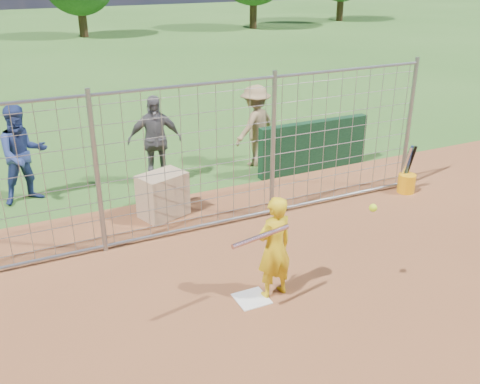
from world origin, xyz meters
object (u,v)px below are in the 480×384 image
bystander_c (255,126)px  bucket_with_bats (407,181)px  bystander_b (155,140)px  equipment_bin (163,195)px  bystander_a (23,154)px  batter (274,248)px

bystander_c → bucket_with_bats: bystander_c is taller
bystander_b → bucket_with_bats: bystander_b is taller
bucket_with_bats → bystander_b: bearing=149.1°
equipment_bin → bucket_with_bats: (4.67, -1.06, -0.15)m
bystander_a → bystander_b: (2.47, -0.21, -0.01)m
bystander_b → batter: bearing=-77.1°
batter → bystander_a: 5.48m
bystander_a → equipment_bin: bearing=-50.8°
batter → bystander_c: bearing=-121.8°
bystander_c → bucket_with_bats: (1.98, -2.71, -0.65)m
bystander_b → equipment_bin: size_ratio=2.30×
batter → bystander_c: 5.14m
bystander_a → bystander_c: bearing=-12.3°
batter → bystander_a: bearing=-68.1°
bystander_b → bucket_with_bats: size_ratio=1.89×
bystander_c → bucket_with_bats: 3.42m
batter → equipment_bin: 3.10m
bystander_c → bystander_b: bearing=-21.6°
batter → bystander_c: size_ratio=0.82×
bystander_a → bucket_with_bats: (6.78, -2.80, -0.69)m
equipment_bin → bystander_c: bearing=12.7°
batter → bucket_with_bats: (4.08, 1.97, -0.49)m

